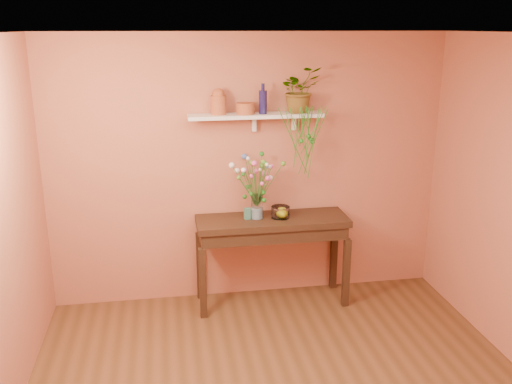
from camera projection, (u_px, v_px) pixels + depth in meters
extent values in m
plane|color=silver|center=(299.00, 34.00, 3.34)|extent=(4.00, 4.00, 0.00)
cube|color=#B56343|center=(249.00, 170.00, 5.62)|extent=(4.00, 0.04, 2.70)
cube|color=#362015|center=(272.00, 221.00, 5.53)|extent=(1.51, 0.48, 0.06)
cube|color=#362015|center=(272.00, 230.00, 5.56)|extent=(1.45, 0.45, 0.13)
cube|color=#362015|center=(203.00, 283.00, 5.37)|extent=(0.06, 0.06, 0.72)
cube|color=#362015|center=(346.00, 273.00, 5.60)|extent=(0.06, 0.06, 0.72)
cube|color=#362015|center=(200.00, 266.00, 5.77)|extent=(0.06, 0.06, 0.72)
cube|color=#362015|center=(334.00, 256.00, 6.00)|extent=(0.06, 0.06, 0.72)
cube|color=white|center=(256.00, 116.00, 5.34)|extent=(1.30, 0.24, 0.04)
cube|color=white|center=(254.00, 124.00, 5.46)|extent=(0.04, 0.05, 0.15)
cube|color=white|center=(294.00, 122.00, 5.52)|extent=(0.04, 0.05, 0.15)
cylinder|color=#B4562C|center=(219.00, 105.00, 5.27)|extent=(0.15, 0.15, 0.18)
sphere|color=#B4562C|center=(218.00, 95.00, 5.24)|extent=(0.12, 0.12, 0.12)
cylinder|color=#B4562C|center=(245.00, 109.00, 5.30)|extent=(0.23, 0.23, 0.11)
cylinder|color=#171342|center=(263.00, 102.00, 5.30)|extent=(0.10, 0.10, 0.22)
cylinder|color=#171342|center=(263.00, 87.00, 5.26)|extent=(0.04, 0.04, 0.07)
imported|color=#21731C|center=(299.00, 90.00, 5.36)|extent=(0.48, 0.44, 0.44)
cylinder|color=#21731C|center=(310.00, 122.00, 5.34)|extent=(0.01, 0.16, 0.31)
cylinder|color=#2D8829|center=(313.00, 144.00, 5.35)|extent=(0.04, 0.21, 0.73)
cylinder|color=#2D8829|center=(302.00, 122.00, 5.30)|extent=(0.06, 0.09, 0.31)
cylinder|color=#21731C|center=(313.00, 140.00, 5.42)|extent=(0.14, 0.08, 0.69)
cylinder|color=#2D8829|center=(297.00, 138.00, 5.33)|extent=(0.02, 0.17, 0.61)
cylinder|color=#2D8829|center=(313.00, 131.00, 5.36)|extent=(0.20, 0.18, 0.49)
cylinder|color=#21731C|center=(317.00, 134.00, 5.28)|extent=(0.11, 0.30, 0.52)
cylinder|color=#2D8829|center=(305.00, 121.00, 5.29)|extent=(0.13, 0.12, 0.28)
cylinder|color=#2D8829|center=(299.00, 133.00, 5.37)|extent=(0.22, 0.07, 0.52)
cylinder|color=#21731C|center=(303.00, 127.00, 5.30)|extent=(0.04, 0.11, 0.39)
cylinder|color=#2D8829|center=(310.00, 142.00, 5.31)|extent=(0.15, 0.25, 0.68)
cylinder|color=#2D8829|center=(307.00, 140.00, 5.33)|extent=(0.03, 0.13, 0.65)
cylinder|color=#21731C|center=(305.00, 124.00, 5.34)|extent=(0.13, 0.04, 0.36)
cylinder|color=#2D8829|center=(294.00, 126.00, 5.31)|extent=(0.12, 0.09, 0.38)
cylinder|color=#2D8829|center=(308.00, 124.00, 5.33)|extent=(0.07, 0.17, 0.34)
cylinder|color=#21731C|center=(293.00, 141.00, 5.32)|extent=(0.33, 0.13, 0.67)
cylinder|color=#2D8829|center=(291.00, 133.00, 5.30)|extent=(0.15, 0.06, 0.50)
cylinder|color=#2D8829|center=(308.00, 126.00, 5.36)|extent=(0.07, 0.05, 0.40)
cylinder|color=#21731C|center=(304.00, 135.00, 5.27)|extent=(0.15, 0.28, 0.54)
sphere|color=#21731C|center=(311.00, 139.00, 5.40)|extent=(0.05, 0.05, 0.05)
sphere|color=#21731C|center=(301.00, 141.00, 5.35)|extent=(0.05, 0.05, 0.05)
sphere|color=#21731C|center=(313.00, 142.00, 5.41)|extent=(0.05, 0.05, 0.05)
sphere|color=#21731C|center=(308.00, 136.00, 5.38)|extent=(0.05, 0.05, 0.05)
cylinder|color=white|center=(257.00, 207.00, 5.48)|extent=(0.12, 0.12, 0.24)
cylinder|color=silver|center=(257.00, 213.00, 5.50)|extent=(0.11, 0.11, 0.12)
cylinder|color=#386B28|center=(259.00, 195.00, 5.38)|extent=(0.03, 0.14, 0.26)
sphere|color=#EA4BA1|center=(262.00, 184.00, 5.28)|extent=(0.04, 0.04, 0.04)
cylinder|color=#386B28|center=(262.00, 185.00, 5.33)|extent=(0.07, 0.18, 0.46)
sphere|color=white|center=(267.00, 165.00, 5.19)|extent=(0.03, 0.03, 0.03)
cylinder|color=#386B28|center=(261.00, 185.00, 5.37)|extent=(0.07, 0.10, 0.44)
sphere|color=#21731C|center=(266.00, 164.00, 5.27)|extent=(0.03, 0.03, 0.03)
cylinder|color=#386B28|center=(260.00, 184.00, 5.38)|extent=(0.06, 0.08, 0.45)
sphere|color=#649A2E|center=(263.00, 162.00, 5.29)|extent=(0.05, 0.05, 0.05)
cylinder|color=#386B28|center=(262.00, 192.00, 5.42)|extent=(0.10, 0.06, 0.29)
sphere|color=#EA4BA1|center=(268.00, 178.00, 5.36)|extent=(0.05, 0.05, 0.05)
cylinder|color=#386B28|center=(270.00, 185.00, 5.40)|extent=(0.25, 0.07, 0.43)
sphere|color=#649A2E|center=(283.00, 164.00, 5.33)|extent=(0.05, 0.05, 0.05)
cylinder|color=#386B28|center=(262.00, 186.00, 5.41)|extent=(0.10, 0.05, 0.40)
sphere|color=#4F72CE|center=(267.00, 166.00, 5.34)|extent=(0.04, 0.04, 0.04)
cylinder|color=#386B28|center=(263.00, 186.00, 5.44)|extent=(0.14, 0.02, 0.38)
sphere|color=white|center=(270.00, 167.00, 5.40)|extent=(0.04, 0.04, 0.04)
cylinder|color=#386B28|center=(264.00, 186.00, 5.46)|extent=(0.16, 0.07, 0.38)
sphere|color=#EA4BA1|center=(272.00, 166.00, 5.45)|extent=(0.04, 0.04, 0.04)
cylinder|color=#386B28|center=(264.00, 191.00, 5.47)|extent=(0.15, 0.06, 0.27)
sphere|color=white|center=(270.00, 178.00, 5.47)|extent=(0.05, 0.05, 0.05)
cylinder|color=#386B28|center=(260.00, 189.00, 5.48)|extent=(0.09, 0.09, 0.30)
sphere|color=#EA4BA1|center=(264.00, 174.00, 5.48)|extent=(0.06, 0.06, 0.06)
cylinder|color=#386B28|center=(259.00, 187.00, 5.46)|extent=(0.05, 0.07, 0.35)
sphere|color=white|center=(260.00, 170.00, 5.45)|extent=(0.03, 0.03, 0.03)
cylinder|color=#386B28|center=(259.00, 180.00, 5.45)|extent=(0.07, 0.09, 0.50)
sphere|color=#21731C|center=(262.00, 154.00, 5.42)|extent=(0.05, 0.05, 0.05)
cylinder|color=#386B28|center=(259.00, 185.00, 5.54)|extent=(0.09, 0.23, 0.35)
sphere|color=#649A2E|center=(262.00, 166.00, 5.60)|extent=(0.05, 0.05, 0.05)
cylinder|color=#386B28|center=(256.00, 188.00, 5.47)|extent=(0.01, 0.09, 0.33)
sphere|color=#EA4BA1|center=(255.00, 171.00, 5.47)|extent=(0.05, 0.05, 0.05)
cylinder|color=#386B28|center=(255.00, 188.00, 5.50)|extent=(0.01, 0.15, 0.31)
sphere|color=#649A2E|center=(254.00, 172.00, 5.52)|extent=(0.03, 0.03, 0.03)
cylinder|color=#386B28|center=(251.00, 181.00, 5.51)|extent=(0.09, 0.23, 0.45)
sphere|color=#4F72CE|center=(244.00, 156.00, 5.54)|extent=(0.06, 0.06, 0.06)
cylinder|color=#386B28|center=(252.00, 182.00, 5.47)|extent=(0.07, 0.14, 0.45)
sphere|color=white|center=(248.00, 159.00, 5.46)|extent=(0.04, 0.04, 0.04)
cylinder|color=#386B28|center=(251.00, 187.00, 5.47)|extent=(0.11, 0.11, 0.34)
sphere|color=#EA4BA1|center=(244.00, 170.00, 5.46)|extent=(0.04, 0.04, 0.04)
cylinder|color=#386B28|center=(247.00, 188.00, 5.49)|extent=(0.17, 0.17, 0.33)
sphere|color=white|center=(237.00, 171.00, 5.51)|extent=(0.05, 0.05, 0.05)
cylinder|color=#386B28|center=(251.00, 188.00, 5.45)|extent=(0.12, 0.08, 0.35)
sphere|color=#EA4BA1|center=(245.00, 170.00, 5.43)|extent=(0.05, 0.05, 0.05)
cylinder|color=#386B28|center=(245.00, 186.00, 5.39)|extent=(0.25, 0.02, 0.42)
sphere|color=white|center=(232.00, 165.00, 5.30)|extent=(0.06, 0.06, 0.06)
cylinder|color=#386B28|center=(250.00, 190.00, 5.41)|extent=(0.15, 0.02, 0.33)
sphere|color=#21731C|center=(243.00, 174.00, 5.35)|extent=(0.04, 0.04, 0.04)
cylinder|color=#386B28|center=(248.00, 192.00, 5.39)|extent=(0.19, 0.06, 0.31)
sphere|color=#649A2E|center=(239.00, 178.00, 5.31)|extent=(0.04, 0.04, 0.04)
cylinder|color=#386B28|center=(254.00, 191.00, 5.41)|extent=(0.07, 0.04, 0.31)
sphere|color=#EA4BA1|center=(251.00, 176.00, 5.35)|extent=(0.04, 0.04, 0.04)
cylinder|color=#386B28|center=(255.00, 184.00, 5.37)|extent=(0.07, 0.08, 0.45)
sphere|color=#649A2E|center=(252.00, 163.00, 5.27)|extent=(0.05, 0.05, 0.05)
cylinder|color=#386B28|center=(251.00, 188.00, 5.31)|extent=(0.16, 0.20, 0.41)
sphere|color=#4F72CE|center=(244.00, 171.00, 5.15)|extent=(0.04, 0.04, 0.04)
cylinder|color=#386B28|center=(250.00, 188.00, 5.30)|extent=(0.16, 0.23, 0.43)
sphere|color=white|center=(244.00, 170.00, 5.12)|extent=(0.05, 0.05, 0.05)
cylinder|color=#386B28|center=(256.00, 185.00, 5.36)|extent=(0.05, 0.11, 0.45)
sphere|color=#EA4BA1|center=(254.00, 163.00, 5.24)|extent=(0.06, 0.06, 0.06)
sphere|color=#21731C|center=(245.00, 197.00, 5.53)|extent=(0.05, 0.05, 0.05)
sphere|color=#21731C|center=(250.00, 186.00, 5.55)|extent=(0.05, 0.05, 0.05)
sphere|color=#21731C|center=(264.00, 200.00, 5.38)|extent=(0.05, 0.05, 0.05)
sphere|color=#21731C|center=(248.00, 187.00, 5.52)|extent=(0.05, 0.05, 0.05)
sphere|color=#21731C|center=(251.00, 194.00, 5.39)|extent=(0.05, 0.05, 0.05)
sphere|color=#21731C|center=(263.00, 193.00, 5.40)|extent=(0.05, 0.05, 0.05)
cylinder|color=white|center=(280.00, 212.00, 5.53)|extent=(0.19, 0.19, 0.11)
cylinder|color=white|center=(280.00, 217.00, 5.54)|extent=(0.18, 0.18, 0.01)
sphere|color=yellow|center=(282.00, 213.00, 5.52)|extent=(0.08, 0.08, 0.08)
cube|color=#33617D|center=(247.00, 214.00, 5.48)|extent=(0.07, 0.06, 0.11)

